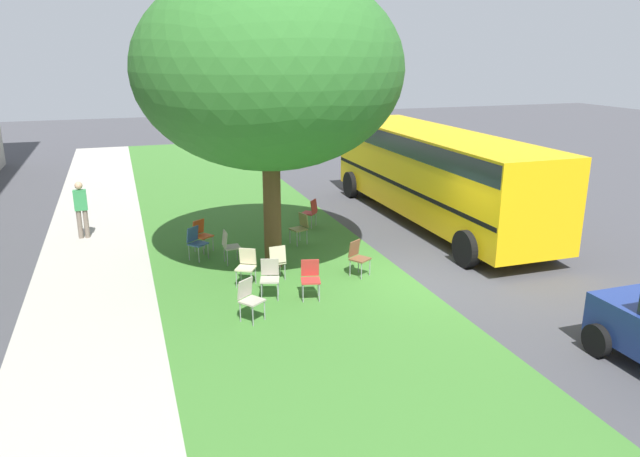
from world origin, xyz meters
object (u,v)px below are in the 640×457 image
at_px(chair_3, 300,226).
at_px(chair_8, 310,276).
at_px(pedestrian_0, 81,208).
at_px(chair_9, 247,264).
at_px(chair_1, 196,241).
at_px(chair_5, 276,260).
at_px(chair_7, 311,211).
at_px(chair_4, 229,244).
at_px(street_tree, 269,70).
at_px(chair_10, 270,275).
at_px(school_bus, 435,168).
at_px(chair_2, 201,233).
at_px(chair_6, 358,255).
at_px(chair_0, 249,297).

bearing_deg(chair_3, chair_8, 166.33).
distance_m(chair_3, pedestrian_0, 6.45).
distance_m(chair_8, chair_9, 1.70).
height_order(chair_1, chair_9, same).
relative_size(chair_5, chair_8, 1.00).
bearing_deg(chair_7, chair_4, 129.79).
bearing_deg(chair_3, street_tree, 142.99).
height_order(chair_4, pedestrian_0, pedestrian_0).
xyz_separation_m(chair_7, chair_8, (-5.34, 1.72, 0.00)).
height_order(chair_10, school_bus, school_bus).
height_order(chair_3, chair_7, same).
bearing_deg(chair_1, street_tree, -123.85).
xyz_separation_m(chair_1, chair_2, (0.63, -0.23, 0.00)).
bearing_deg(chair_5, chair_7, -28.26).
bearing_deg(street_tree, chair_1, 56.15).
distance_m(chair_3, chair_10, 3.92).
bearing_deg(chair_2, chair_4, -156.55).
xyz_separation_m(chair_2, chair_10, (-3.72, -1.00, 0.00)).
distance_m(street_tree, chair_7, 5.72).
height_order(chair_4, chair_6, same).
distance_m(chair_7, chair_8, 5.61).
distance_m(chair_4, chair_6, 3.38).
bearing_deg(chair_4, chair_10, -169.50).
bearing_deg(chair_5, chair_2, 26.95).
bearing_deg(chair_2, pedestrian_0, 53.32).
relative_size(chair_3, school_bus, 0.08).
bearing_deg(pedestrian_0, chair_4, -134.24).
height_order(chair_6, chair_8, same).
relative_size(chair_7, chair_10, 1.00).
bearing_deg(chair_8, school_bus, -50.43).
height_order(chair_6, pedestrian_0, pedestrian_0).
relative_size(chair_8, pedestrian_0, 0.52).
xyz_separation_m(chair_7, pedestrian_0, (1.06, 6.70, 0.41)).
relative_size(chair_7, chair_9, 1.00).
xyz_separation_m(chair_3, chair_7, (1.50, -0.79, 0.00)).
height_order(chair_2, pedestrian_0, pedestrian_0).
bearing_deg(chair_1, chair_2, -19.98).
bearing_deg(chair_9, chair_1, 21.98).
height_order(street_tree, chair_4, street_tree).
xyz_separation_m(chair_0, chair_9, (1.91, -0.35, 0.00)).
distance_m(chair_2, chair_6, 4.57).
xyz_separation_m(chair_3, chair_6, (-2.88, -0.59, 0.00)).
bearing_deg(chair_0, pedestrian_0, 25.94).
relative_size(street_tree, chair_2, 8.20).
bearing_deg(pedestrian_0, chair_10, -145.68).
distance_m(chair_1, pedestrian_0, 4.17).
relative_size(chair_0, chair_3, 1.00).
xyz_separation_m(chair_2, chair_3, (-0.22, -2.77, 0.00)).
bearing_deg(chair_5, chair_0, 151.46).
height_order(street_tree, chair_3, street_tree).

